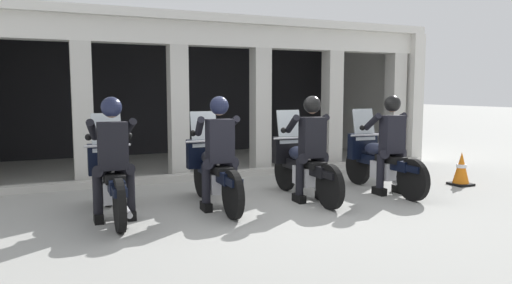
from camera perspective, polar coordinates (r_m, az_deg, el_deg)
name	(u,v)px	position (r m, az deg, el deg)	size (l,w,h in m)	color
ground_plane	(206,172)	(9.67, -6.16, -3.65)	(80.00, 80.00, 0.00)	#999993
station_building	(193,78)	(11.30, -7.64, 7.72)	(9.78, 4.11, 3.12)	black
kerb_strip	(230,174)	(9.06, -3.24, -3.90)	(9.28, 0.24, 0.12)	#B7B5AD
motorcycle_far_left	(111,178)	(6.50, -17.22, -4.26)	(0.62, 2.04, 1.35)	black
police_officer_far_left	(113,148)	(6.16, -17.09, -0.71)	(0.63, 0.61, 1.58)	black
motorcycle_center_left	(213,171)	(6.81, -5.23, -3.54)	(0.62, 2.04, 1.35)	black
police_officer_center_left	(219,143)	(6.48, -4.51, -0.12)	(0.63, 0.61, 1.58)	black
motorcycle_center_right	(302,166)	(7.31, 5.62, -2.88)	(0.62, 2.04, 1.35)	black
police_officer_center_right	(311,139)	(7.01, 6.76, 0.33)	(0.63, 0.61, 1.58)	black
motorcycle_far_right	(379,161)	(8.04, 14.76, -2.23)	(0.62, 2.04, 1.35)	black
police_officer_far_right	(391,136)	(7.76, 16.13, 0.70)	(0.63, 0.61, 1.58)	black
traffic_cone_flank	(461,169)	(8.99, 23.75, -3.03)	(0.34, 0.34, 0.59)	black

